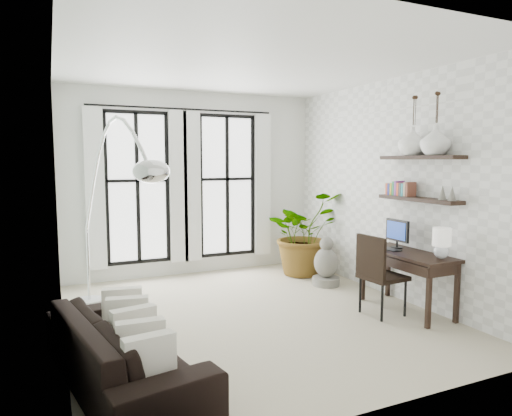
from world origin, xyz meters
TOP-DOWN VIEW (x-y plane):
  - floor at (0.00, 0.00)m, footprint 5.00×5.00m
  - ceiling at (0.00, 0.00)m, footprint 5.00×5.00m
  - wall_left at (-2.25, 0.00)m, footprint 0.00×5.00m
  - wall_right at (2.25, 0.00)m, footprint 0.00×5.00m
  - wall_back at (0.00, 2.50)m, footprint 4.50×0.00m
  - windows at (-0.20, 2.43)m, footprint 3.26×0.13m
  - wall_shelves at (2.11, -0.66)m, footprint 0.25×1.30m
  - sofa at (-1.80, -1.23)m, footprint 1.26×2.34m
  - throw_pillows at (-1.70, -1.23)m, footprint 0.40×1.52m
  - plant at (1.71, 1.62)m, footprint 1.58×1.45m
  - desk at (1.94, -0.75)m, footprint 0.57×1.36m
  - desk_chair at (1.48, -0.69)m, footprint 0.54×0.54m
  - arc_lamp at (-1.70, 0.02)m, footprint 0.75×2.78m
  - buddha at (1.68, 0.82)m, footprint 0.44×0.44m
  - vase_a at (2.11, -0.95)m, footprint 0.37×0.37m
  - vase_b at (2.11, -0.55)m, footprint 0.37×0.37m

SIDE VIEW (x-z plane):
  - floor at x=0.00m, z-range 0.00..0.00m
  - sofa at x=-1.80m, z-range 0.00..0.65m
  - buddha at x=1.68m, z-range -0.06..0.72m
  - throw_pillows at x=-1.70m, z-range 0.30..0.70m
  - desk_chair at x=1.48m, z-range 0.07..1.13m
  - plant at x=1.71m, z-range 0.00..1.47m
  - desk at x=1.94m, z-range 0.15..1.34m
  - windows at x=-0.20m, z-range 0.24..2.88m
  - wall_left at x=-2.25m, z-range -0.90..4.10m
  - wall_right at x=2.25m, z-range -0.90..4.10m
  - wall_back at x=0.00m, z-range -0.65..3.85m
  - wall_shelves at x=2.11m, z-range 1.43..2.03m
  - arc_lamp at x=-1.70m, z-range 0.70..3.18m
  - vase_a at x=2.11m, z-range 2.07..2.46m
  - vase_b at x=2.11m, z-range 2.07..2.46m
  - ceiling at x=0.00m, z-range 3.20..3.20m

